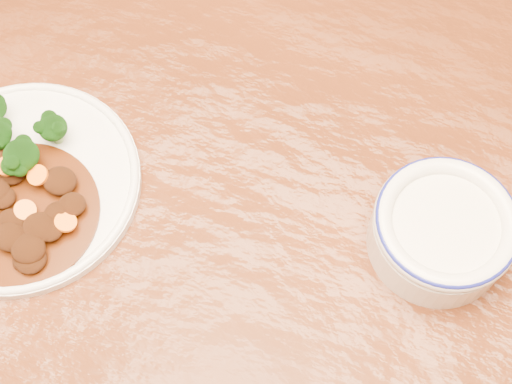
% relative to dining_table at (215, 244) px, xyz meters
% --- Properties ---
extents(ground, '(4.00, 4.00, 0.00)m').
position_rel_dining_table_xyz_m(ground, '(0.00, 0.00, -0.67)').
color(ground, '#442211').
rests_on(ground, ground).
extents(dining_table, '(1.59, 1.06, 0.75)m').
position_rel_dining_table_xyz_m(dining_table, '(0.00, 0.00, 0.00)').
color(dining_table, '#58260F').
rests_on(dining_table, ground).
extents(dinner_plate, '(0.25, 0.25, 0.02)m').
position_rel_dining_table_xyz_m(dinner_plate, '(-0.19, -0.06, 0.09)').
color(dinner_plate, silver).
rests_on(dinner_plate, dining_table).
extents(broccoli_florets, '(0.12, 0.08, 0.04)m').
position_rel_dining_table_xyz_m(broccoli_florets, '(-0.23, -0.03, 0.12)').
color(broccoli_florets, '#739E51').
rests_on(broccoli_florets, dinner_plate).
extents(mince_stew, '(0.17, 0.17, 0.03)m').
position_rel_dining_table_xyz_m(mince_stew, '(-0.17, -0.09, 0.10)').
color(mince_stew, '#472007').
rests_on(mince_stew, dinner_plate).
extents(dip_bowl, '(0.14, 0.14, 0.06)m').
position_rel_dining_table_xyz_m(dip_bowl, '(0.22, 0.07, 0.12)').
color(dip_bowl, silver).
rests_on(dip_bowl, dining_table).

